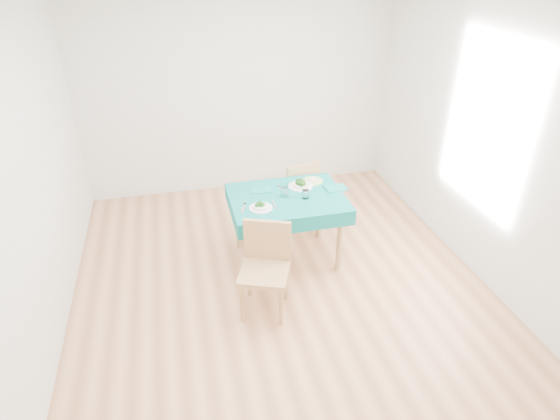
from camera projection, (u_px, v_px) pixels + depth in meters
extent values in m
cube|color=#A86C46|center=(280.00, 284.00, 4.71)|extent=(4.00, 4.50, 0.02)
cube|color=silver|center=(238.00, 90.00, 5.92)|extent=(4.00, 0.02, 2.70)
cube|color=silver|center=(396.00, 355.00, 2.14)|extent=(4.00, 0.02, 2.70)
cube|color=silver|center=(30.00, 185.00, 3.62)|extent=(0.02, 4.50, 2.70)
cube|color=silver|center=(484.00, 140.00, 4.44)|extent=(0.02, 4.50, 2.70)
cube|color=#096865|center=(287.00, 228.00, 4.89)|extent=(1.14, 0.86, 0.76)
cube|color=#AA8050|center=(264.00, 263.00, 4.10)|extent=(0.57, 0.59, 1.07)
cube|color=#AA8050|center=(295.00, 184.00, 5.46)|extent=(0.52, 0.55, 1.05)
cube|color=silver|center=(243.00, 208.00, 4.49)|extent=(0.09, 0.19, 0.00)
cube|color=silver|center=(274.00, 204.00, 4.56)|extent=(0.02, 0.21, 0.00)
cube|color=silver|center=(281.00, 189.00, 4.83)|extent=(0.03, 0.17, 0.00)
cube|color=silver|center=(332.00, 189.00, 4.84)|extent=(0.13, 0.21, 0.00)
cube|color=#0D736E|center=(261.00, 190.00, 4.81)|extent=(0.21, 0.14, 0.01)
cube|color=#0D736E|center=(336.00, 188.00, 4.84)|extent=(0.23, 0.17, 0.01)
cylinder|color=white|center=(284.00, 192.00, 4.68)|extent=(0.08, 0.08, 0.10)
cylinder|color=white|center=(305.00, 194.00, 4.65)|extent=(0.07, 0.07, 0.09)
cylinder|color=#A7D869|center=(313.00, 181.00, 4.99)|extent=(0.22, 0.22, 0.01)
cube|color=beige|center=(313.00, 180.00, 4.98)|extent=(0.11, 0.11, 0.01)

